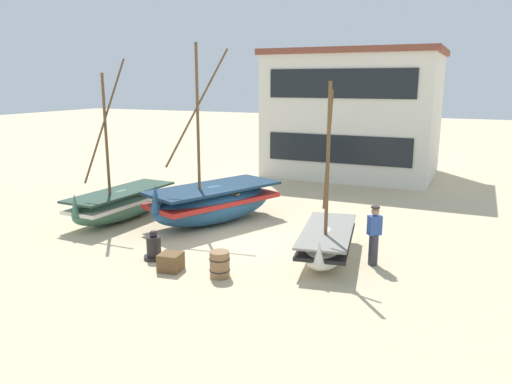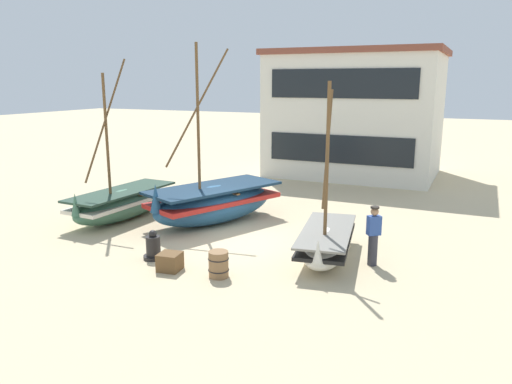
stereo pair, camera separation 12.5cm
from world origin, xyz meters
TOP-DOWN VIEW (x-y plane):
  - ground_plane at (0.00, 0.00)m, footprint 120.00×120.00m
  - fishing_boat_near_left at (2.90, -0.43)m, footprint 1.99×3.96m
  - fishing_boat_centre_large at (-5.19, 0.40)m, footprint 1.77×4.65m
  - fishing_boat_far_right at (-1.88, 1.44)m, footprint 3.77×5.34m
  - fisherman_by_hull at (4.23, -0.42)m, footprint 0.42×0.40m
  - capstan_winch at (-1.61, -2.57)m, footprint 0.59×0.59m
  - wooden_barrel at (0.76, -2.98)m, footprint 0.56×0.56m
  - cargo_crate at (-0.67, -3.12)m, footprint 0.65×0.65m
  - harbor_building_main at (0.32, 13.15)m, footprint 8.91×6.38m

SIDE VIEW (x-z plane):
  - ground_plane at x=0.00m, z-range 0.00..0.00m
  - cargo_crate at x=-0.67m, z-range 0.00..0.48m
  - capstan_winch at x=-1.61m, z-range -0.09..0.76m
  - wooden_barrel at x=0.76m, z-range 0.00..0.70m
  - fishing_boat_near_left at x=2.90m, z-range -2.02..3.01m
  - fishing_boat_centre_large at x=-5.19m, z-range -2.29..3.51m
  - fishing_boat_far_right at x=-1.88m, z-range -2.39..3.88m
  - fisherman_by_hull at x=4.23m, z-range -0.01..1.68m
  - harbor_building_main at x=0.32m, z-range 0.01..6.64m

